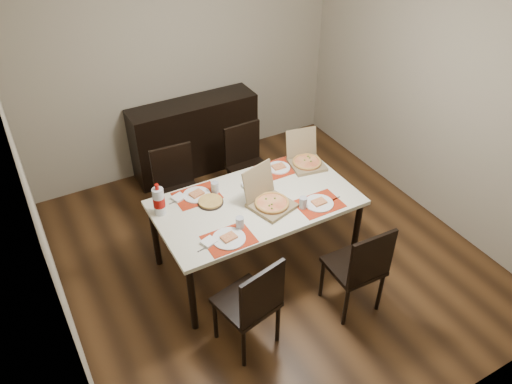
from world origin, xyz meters
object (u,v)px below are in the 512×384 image
(pizza_box_center, at_px, (269,201))
(soda_bottle, at_px, (159,201))
(chair_far_right, at_px, (248,163))
(chair_near_left, at_px, (252,302))
(chair_near_right, at_px, (360,266))
(sideboard, at_px, (195,136))
(dining_table, at_px, (256,207))
(chair_far_left, at_px, (178,188))
(dip_bowl, at_px, (247,185))

(pizza_box_center, height_order, soda_bottle, pizza_box_center)
(chair_far_right, distance_m, soda_bottle, 1.41)
(pizza_box_center, relative_size, soda_bottle, 1.48)
(chair_near_left, relative_size, chair_near_right, 1.00)
(sideboard, bearing_deg, dining_table, -95.11)
(chair_far_left, bearing_deg, dip_bowl, -52.35)
(chair_far_left, distance_m, soda_bottle, 0.79)
(chair_near_right, relative_size, dip_bowl, 8.91)
(dining_table, distance_m, chair_near_left, 0.98)
(chair_far_right, bearing_deg, dip_bowl, -118.51)
(sideboard, height_order, chair_near_right, chair_near_right)
(chair_near_right, bearing_deg, pizza_box_center, 116.29)
(soda_bottle, bearing_deg, sideboard, 57.90)
(chair_far_left, relative_size, dip_bowl, 8.91)
(dining_table, xyz_separation_m, chair_near_right, (0.47, -0.93, -0.17))
(sideboard, distance_m, chair_far_right, 0.93)
(chair_near_left, height_order, chair_far_right, same)
(dining_table, bearing_deg, pizza_box_center, -58.49)
(chair_near_right, distance_m, dip_bowl, 1.26)
(sideboard, distance_m, dining_table, 1.82)
(sideboard, bearing_deg, pizza_box_center, -92.71)
(pizza_box_center, bearing_deg, chair_far_right, 72.12)
(chair_near_left, relative_size, soda_bottle, 3.04)
(dining_table, xyz_separation_m, chair_far_left, (-0.43, 0.85, -0.17))
(chair_far_left, bearing_deg, pizza_box_center, -62.25)
(chair_near_left, bearing_deg, sideboard, 75.96)
(dining_table, height_order, soda_bottle, soda_bottle)
(dining_table, bearing_deg, chair_far_right, 66.14)
(chair_near_left, xyz_separation_m, dip_bowl, (0.53, 1.06, 0.25))
(chair_near_left, bearing_deg, dip_bowl, 63.39)
(pizza_box_center, xyz_separation_m, soda_bottle, (-0.88, 0.37, 0.07))
(chair_near_right, distance_m, chair_far_left, 1.99)
(dip_bowl, bearing_deg, soda_bottle, 178.70)
(sideboard, height_order, dip_bowl, sideboard)
(chair_near_left, distance_m, chair_far_left, 1.67)
(chair_far_left, xyz_separation_m, soda_bottle, (-0.37, -0.59, 0.37))
(dining_table, distance_m, soda_bottle, 0.87)
(chair_far_left, height_order, dip_bowl, chair_far_left)
(chair_near_left, relative_size, chair_far_right, 1.00)
(dip_bowl, distance_m, soda_bottle, 0.85)
(pizza_box_center, height_order, dip_bowl, pizza_box_center)
(pizza_box_center, distance_m, dip_bowl, 0.35)
(chair_near_right, height_order, pizza_box_center, pizza_box_center)
(dining_table, bearing_deg, soda_bottle, 162.57)
(chair_near_left, distance_m, soda_bottle, 1.18)
(chair_near_left, height_order, dip_bowl, chair_near_left)
(chair_near_right, bearing_deg, dip_bowl, 110.52)
(sideboard, xyz_separation_m, pizza_box_center, (-0.09, -1.91, 0.36))
(dining_table, height_order, pizza_box_center, pizza_box_center)
(dining_table, distance_m, dip_bowl, 0.25)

